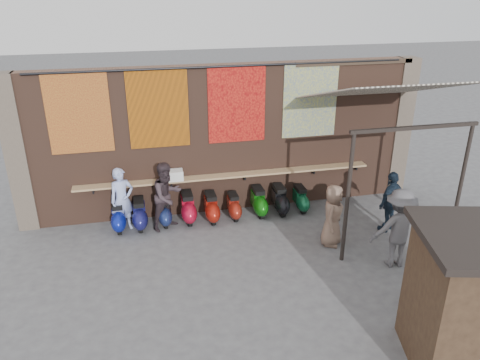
{
  "coord_description": "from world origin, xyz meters",
  "views": [
    {
      "loc": [
        -2.22,
        -9.06,
        5.98
      ],
      "look_at": [
        0.1,
        1.2,
        1.44
      ],
      "focal_mm": 35.0,
      "sensor_mm": 36.0,
      "label": 1
    }
  ],
  "objects_px": {
    "scooter_stool_5": "(234,206)",
    "shopper_navy": "(391,201)",
    "scooter_stool_1": "(140,214)",
    "scooter_stool_4": "(211,208)",
    "scooter_stool_8": "(300,199)",
    "shopper_tan": "(333,215)",
    "shopper_grey": "(398,228)",
    "shelf_box": "(172,175)",
    "scooter_stool_2": "(165,212)",
    "scooter_stool_0": "(119,217)",
    "scooter_stool_6": "(259,202)",
    "scooter_stool_3": "(188,208)",
    "scooter_stool_7": "(280,200)",
    "diner_left": "(122,199)",
    "diner_right": "(167,196)"
  },
  "relations": [
    {
      "from": "scooter_stool_5",
      "to": "shopper_navy",
      "type": "relative_size",
      "value": 0.44
    },
    {
      "from": "shopper_grey",
      "to": "shopper_tan",
      "type": "distance_m",
      "value": 1.56
    },
    {
      "from": "shelf_box",
      "to": "shopper_navy",
      "type": "relative_size",
      "value": 0.36
    },
    {
      "from": "scooter_stool_1",
      "to": "shopper_navy",
      "type": "bearing_deg",
      "value": -13.66
    },
    {
      "from": "scooter_stool_4",
      "to": "shopper_grey",
      "type": "height_order",
      "value": "shopper_grey"
    },
    {
      "from": "diner_right",
      "to": "shopper_navy",
      "type": "distance_m",
      "value": 5.67
    },
    {
      "from": "scooter_stool_3",
      "to": "scooter_stool_8",
      "type": "distance_m",
      "value": 3.14
    },
    {
      "from": "scooter_stool_6",
      "to": "scooter_stool_8",
      "type": "xyz_separation_m",
      "value": [
        1.2,
        -0.01,
        -0.04
      ]
    },
    {
      "from": "shelf_box",
      "to": "scooter_stool_4",
      "type": "bearing_deg",
      "value": -19.84
    },
    {
      "from": "scooter_stool_6",
      "to": "shopper_tan",
      "type": "bearing_deg",
      "value": -55.11
    },
    {
      "from": "shopper_grey",
      "to": "scooter_stool_4",
      "type": "bearing_deg",
      "value": -32.54
    },
    {
      "from": "shelf_box",
      "to": "scooter_stool_2",
      "type": "bearing_deg",
      "value": -133.33
    },
    {
      "from": "scooter_stool_4",
      "to": "shopper_grey",
      "type": "distance_m",
      "value": 4.77
    },
    {
      "from": "scooter_stool_0",
      "to": "scooter_stool_7",
      "type": "relative_size",
      "value": 0.97
    },
    {
      "from": "scooter_stool_5",
      "to": "scooter_stool_6",
      "type": "bearing_deg",
      "value": 3.06
    },
    {
      "from": "scooter_stool_1",
      "to": "scooter_stool_5",
      "type": "bearing_deg",
      "value": 0.26
    },
    {
      "from": "scooter_stool_0",
      "to": "scooter_stool_1",
      "type": "height_order",
      "value": "scooter_stool_1"
    },
    {
      "from": "shopper_navy",
      "to": "scooter_stool_2",
      "type": "bearing_deg",
      "value": -44.77
    },
    {
      "from": "scooter_stool_0",
      "to": "scooter_stool_5",
      "type": "xyz_separation_m",
      "value": [
        3.02,
        -0.0,
        -0.03
      ]
    },
    {
      "from": "scooter_stool_4",
      "to": "scooter_stool_7",
      "type": "relative_size",
      "value": 0.99
    },
    {
      "from": "scooter_stool_2",
      "to": "shopper_tan",
      "type": "xyz_separation_m",
      "value": [
        3.87,
        -1.9,
        0.44
      ]
    },
    {
      "from": "shopper_navy",
      "to": "scooter_stool_1",
      "type": "bearing_deg",
      "value": -42.75
    },
    {
      "from": "diner_right",
      "to": "scooter_stool_7",
      "type": "bearing_deg",
      "value": -31.78
    },
    {
      "from": "shelf_box",
      "to": "scooter_stool_7",
      "type": "distance_m",
      "value": 3.03
    },
    {
      "from": "shelf_box",
      "to": "shopper_grey",
      "type": "distance_m",
      "value": 5.73
    },
    {
      "from": "scooter_stool_2",
      "to": "scooter_stool_4",
      "type": "bearing_deg",
      "value": -3.32
    },
    {
      "from": "scooter_stool_5",
      "to": "diner_right",
      "type": "height_order",
      "value": "diner_right"
    },
    {
      "from": "scooter_stool_3",
      "to": "shopper_grey",
      "type": "relative_size",
      "value": 0.45
    },
    {
      "from": "scooter_stool_3",
      "to": "diner_left",
      "type": "xyz_separation_m",
      "value": [
        -1.66,
        -0.05,
        0.44
      ]
    },
    {
      "from": "scooter_stool_1",
      "to": "scooter_stool_2",
      "type": "height_order",
      "value": "scooter_stool_1"
    },
    {
      "from": "diner_left",
      "to": "shopper_tan",
      "type": "bearing_deg",
      "value": -41.47
    },
    {
      "from": "scooter_stool_3",
      "to": "scooter_stool_1",
      "type": "bearing_deg",
      "value": -176.35
    },
    {
      "from": "scooter_stool_8",
      "to": "shelf_box",
      "type": "bearing_deg",
      "value": 175.28
    },
    {
      "from": "scooter_stool_4",
      "to": "shopper_tan",
      "type": "relative_size",
      "value": 0.51
    },
    {
      "from": "scooter_stool_6",
      "to": "scooter_stool_5",
      "type": "bearing_deg",
      "value": -176.94
    },
    {
      "from": "scooter_stool_0",
      "to": "scooter_stool_6",
      "type": "height_order",
      "value": "scooter_stool_6"
    },
    {
      "from": "shelf_box",
      "to": "scooter_stool_0",
      "type": "height_order",
      "value": "shelf_box"
    },
    {
      "from": "shelf_box",
      "to": "scooter_stool_7",
      "type": "relative_size",
      "value": 0.72
    },
    {
      "from": "scooter_stool_1",
      "to": "scooter_stool_4",
      "type": "bearing_deg",
      "value": -0.53
    },
    {
      "from": "shopper_navy",
      "to": "shopper_grey",
      "type": "relative_size",
      "value": 0.87
    },
    {
      "from": "scooter_stool_8",
      "to": "shopper_tan",
      "type": "distance_m",
      "value": 1.94
    },
    {
      "from": "scooter_stool_4",
      "to": "shopper_navy",
      "type": "relative_size",
      "value": 0.49
    },
    {
      "from": "shopper_grey",
      "to": "shelf_box",
      "type": "bearing_deg",
      "value": -29.16
    },
    {
      "from": "scooter_stool_1",
      "to": "scooter_stool_0",
      "type": "bearing_deg",
      "value": 178.39
    },
    {
      "from": "scooter_stool_4",
      "to": "shopper_tan",
      "type": "distance_m",
      "value": 3.24
    },
    {
      "from": "scooter_stool_6",
      "to": "scooter_stool_8",
      "type": "relative_size",
      "value": 1.12
    },
    {
      "from": "shopper_tan",
      "to": "shopper_grey",
      "type": "bearing_deg",
      "value": -103.27
    },
    {
      "from": "scooter_stool_2",
      "to": "shelf_box",
      "type": "bearing_deg",
      "value": 46.67
    },
    {
      "from": "scooter_stool_0",
      "to": "scooter_stool_5",
      "type": "bearing_deg",
      "value": -0.07
    },
    {
      "from": "shelf_box",
      "to": "diner_left",
      "type": "height_order",
      "value": "diner_left"
    }
  ]
}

